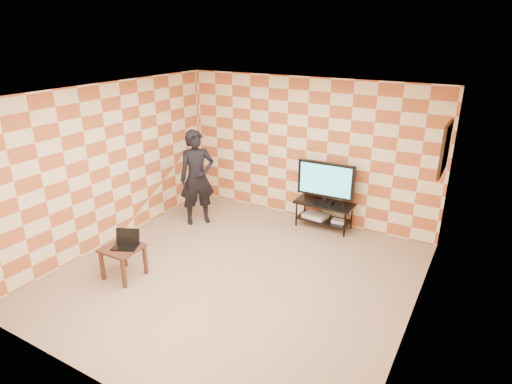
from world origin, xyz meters
TOP-DOWN VIEW (x-y plane):
  - floor at (0.00, 0.00)m, footprint 5.00×5.00m
  - wall_back at (0.00, 2.50)m, footprint 5.00×0.02m
  - wall_front at (0.00, -2.50)m, footprint 5.00×0.02m
  - wall_left at (-2.50, 0.00)m, footprint 0.02×5.00m
  - wall_right at (2.50, 0.00)m, footprint 0.02×5.00m
  - ceiling at (0.00, 0.00)m, footprint 5.00×5.00m
  - wall_art at (2.47, 1.55)m, footprint 0.04×0.72m
  - tv_stand at (0.52, 2.22)m, footprint 1.07×0.48m
  - tv at (0.52, 2.22)m, footprint 1.06×0.21m
  - dvd_player at (0.36, 2.20)m, footprint 0.46×0.36m
  - game_console at (0.82, 2.20)m, footprint 0.24×0.18m
  - side_table at (-1.43, -0.87)m, footprint 0.52×0.52m
  - laptop at (-1.40, -0.81)m, footprint 0.44×0.40m
  - person at (-1.64, 1.25)m, footprint 0.75×0.78m

SIDE VIEW (x-z plane):
  - floor at x=0.00m, z-range 0.00..0.00m
  - game_console at x=0.82m, z-range 0.17..0.22m
  - dvd_player at x=0.36m, z-range 0.17..0.24m
  - tv_stand at x=0.52m, z-range 0.12..0.62m
  - side_table at x=-1.43m, z-range 0.16..0.66m
  - laptop at x=-1.40m, z-range 0.43..0.67m
  - person at x=-1.64m, z-range 0.00..1.80m
  - tv at x=0.52m, z-range 0.54..1.31m
  - wall_back at x=0.00m, z-range 0.00..2.70m
  - wall_front at x=0.00m, z-range 0.00..2.70m
  - wall_left at x=-2.50m, z-range 0.00..2.70m
  - wall_right at x=2.50m, z-range 0.00..2.70m
  - wall_art at x=2.47m, z-range 1.59..2.31m
  - ceiling at x=0.00m, z-range 2.69..2.71m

